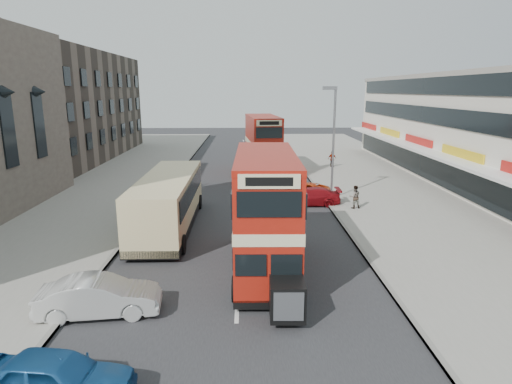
% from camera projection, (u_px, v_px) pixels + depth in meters
% --- Properties ---
extents(ground, '(160.00, 160.00, 0.00)m').
position_uv_depth(ground, '(236.00, 340.00, 13.93)').
color(ground, '#28282B').
rests_on(ground, ground).
extents(road_surface, '(12.00, 90.00, 0.01)m').
position_uv_depth(road_surface, '(241.00, 194.00, 33.38)').
color(road_surface, '#28282B').
rests_on(road_surface, ground).
extents(pavement_right, '(12.00, 90.00, 0.15)m').
position_uv_depth(pavement_right, '(395.00, 192.00, 33.65)').
color(pavement_right, gray).
rests_on(pavement_right, ground).
extents(pavement_left, '(12.00, 90.00, 0.15)m').
position_uv_depth(pavement_left, '(85.00, 194.00, 33.08)').
color(pavement_left, gray).
rests_on(pavement_left, ground).
extents(kerb_left, '(0.20, 90.00, 0.16)m').
position_uv_depth(kerb_left, '(162.00, 194.00, 33.22)').
color(kerb_left, gray).
rests_on(kerb_left, ground).
extents(kerb_right, '(0.20, 90.00, 0.16)m').
position_uv_depth(kerb_right, '(320.00, 193.00, 33.51)').
color(kerb_right, gray).
rests_on(kerb_right, ground).
extents(brick_terrace, '(14.00, 28.00, 12.00)m').
position_uv_depth(brick_terrace, '(49.00, 107.00, 48.98)').
color(brick_terrace, '#66594C').
rests_on(brick_terrace, ground).
extents(commercial_row, '(9.90, 46.20, 9.30)m').
position_uv_depth(commercial_row, '(488.00, 130.00, 34.71)').
color(commercial_row, beige).
rests_on(commercial_row, ground).
extents(street_lamp, '(1.00, 0.20, 8.12)m').
position_uv_depth(street_lamp, '(333.00, 135.00, 30.48)').
color(street_lamp, slate).
rests_on(street_lamp, ground).
extents(bus_main, '(2.69, 9.27, 5.08)m').
position_uv_depth(bus_main, '(266.00, 213.00, 18.74)').
color(bus_main, black).
rests_on(bus_main, ground).
extents(bus_second, '(3.46, 9.67, 5.29)m').
position_uv_depth(bus_second, '(263.00, 144.00, 41.44)').
color(bus_second, black).
rests_on(bus_second, ground).
extents(coach, '(2.86, 10.88, 2.88)m').
position_uv_depth(coach, '(168.00, 200.00, 24.85)').
color(coach, black).
rests_on(coach, ground).
extents(car_left_near, '(4.19, 2.07, 1.37)m').
position_uv_depth(car_left_near, '(56.00, 378.00, 11.04)').
color(car_left_near, '#194E8A').
rests_on(car_left_near, ground).
extents(car_left_front, '(4.41, 1.96, 1.41)m').
position_uv_depth(car_left_front, '(99.00, 297.00, 15.35)').
color(car_left_front, beige).
rests_on(car_left_front, ground).
extents(car_right_a, '(4.23, 1.76, 1.22)m').
position_uv_depth(car_right_a, '(310.00, 197.00, 30.11)').
color(car_right_a, maroon).
rests_on(car_right_a, ground).
extents(car_right_b, '(4.02, 2.20, 1.07)m').
position_uv_depth(car_right_b, '(304.00, 190.00, 32.40)').
color(car_right_b, '#E14C16').
rests_on(car_right_b, ground).
extents(pedestrian_near, '(0.61, 0.44, 1.57)m').
position_uv_depth(pedestrian_near, '(355.00, 197.00, 28.72)').
color(pedestrian_near, gray).
rests_on(pedestrian_near, pavement_right).
extents(pedestrian_far, '(1.03, 0.68, 1.63)m').
position_uv_depth(pedestrian_far, '(332.00, 159.00, 44.30)').
color(pedestrian_far, gray).
rests_on(pedestrian_far, pavement_right).
extents(cyclist, '(0.89, 1.96, 1.95)m').
position_uv_depth(cyclist, '(297.00, 182.00, 34.55)').
color(cyclist, gray).
rests_on(cyclist, ground).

